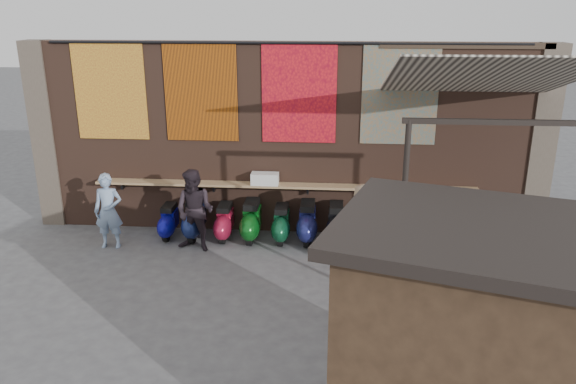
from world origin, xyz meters
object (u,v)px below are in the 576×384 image
object	(u,v)px
scooter_stool_3	(251,221)
diner_right	(195,211)
scooter_stool_8	(397,228)
scooter_stool_6	(336,224)
scooter_stool_2	(225,222)
scooter_stool_7	(366,227)
scooter_stool_0	(169,222)
scooter_stool_4	(281,224)
shopper_grey	(475,257)
diner_left	(108,211)
shopper_tan	(364,228)
market_stall	(476,365)
shelf_box	(265,179)
scooter_stool_5	(307,223)
shopper_navy	(531,263)
scooter_stool_1	(195,219)

from	to	relation	value
scooter_stool_3	diner_right	distance (m)	1.26
scooter_stool_8	scooter_stool_6	bearing A→B (deg)	178.61
scooter_stool_2	scooter_stool_7	world-z (taller)	scooter_stool_2
scooter_stool_0	scooter_stool_7	size ratio (longest dim) A/B	1.02
scooter_stool_7	scooter_stool_4	bearing A→B (deg)	-178.49
scooter_stool_2	shopper_grey	bearing A→B (deg)	-25.15
diner_left	scooter_stool_4	bearing A→B (deg)	4.27
scooter_stool_0	scooter_stool_4	xyz separation A→B (m)	(2.39, -0.02, 0.03)
shopper_tan	market_stall	world-z (taller)	market_stall
shelf_box	market_stall	bearing A→B (deg)	-65.71
diner_right	shopper_grey	xyz separation A→B (m)	(5.06, -1.58, -0.08)
scooter_stool_3	shopper_grey	distance (m)	4.58
scooter_stool_0	diner_left	size ratio (longest dim) A/B	0.47
shopper_grey	scooter_stool_2	bearing A→B (deg)	-11.25
scooter_stool_5	scooter_stool_8	xyz separation A→B (m)	(1.84, -0.02, -0.05)
shopper_navy	scooter_stool_3	bearing A→B (deg)	-60.02
scooter_stool_7	diner_right	bearing A→B (deg)	-169.82
scooter_stool_3	shopper_navy	size ratio (longest dim) A/B	0.56
diner_left	shopper_tan	distance (m)	5.08
scooter_stool_6	diner_right	bearing A→B (deg)	-167.78
scooter_stool_5	market_stall	size ratio (longest dim) A/B	0.33
scooter_stool_3	market_stall	xyz separation A→B (m)	(3.09, -5.97, 0.92)
scooter_stool_0	scooter_stool_3	world-z (taller)	scooter_stool_3
shopper_tan	market_stall	bearing A→B (deg)	-126.67
shelf_box	scooter_stool_4	xyz separation A→B (m)	(0.37, -0.33, -0.87)
scooter_stool_4	diner_left	size ratio (longest dim) A/B	0.51
scooter_stool_4	shopper_grey	distance (m)	4.03
shopper_grey	scooter_stool_3	bearing A→B (deg)	-14.31
scooter_stool_2	scooter_stool_7	distance (m)	2.94
shopper_grey	scooter_stool_0	bearing A→B (deg)	-6.61
scooter_stool_2	scooter_stool_6	bearing A→B (deg)	0.58
scooter_stool_1	shopper_tan	world-z (taller)	shopper_tan
scooter_stool_0	scooter_stool_8	distance (m)	4.76
scooter_stool_5	diner_right	distance (m)	2.31
shelf_box	shopper_navy	size ratio (longest dim) A/B	0.37
shelf_box	scooter_stool_8	xyz separation A→B (m)	(2.75, -0.33, -0.89)
scooter_stool_8	shopper_grey	world-z (taller)	shopper_grey
scooter_stool_7	diner_right	world-z (taller)	diner_right
shopper_tan	scooter_stool_2	bearing A→B (deg)	109.46
diner_left	shelf_box	bearing A→B (deg)	11.33
scooter_stool_1	shopper_tan	distance (m)	3.70
scooter_stool_7	scooter_stool_2	bearing A→B (deg)	-179.38
scooter_stool_1	scooter_stool_4	xyz separation A→B (m)	(1.83, -0.04, -0.04)
scooter_stool_4	shelf_box	bearing A→B (deg)	138.19
market_stall	shopper_navy	bearing A→B (deg)	81.28
scooter_stool_1	shopper_grey	bearing A→B (deg)	-22.65
scooter_stool_4	scooter_stool_3	bearing A→B (deg)	178.49
shelf_box	scooter_stool_6	world-z (taller)	shelf_box
scooter_stool_8	diner_right	bearing A→B (deg)	-171.91
scooter_stool_6	shopper_navy	bearing A→B (deg)	-37.60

